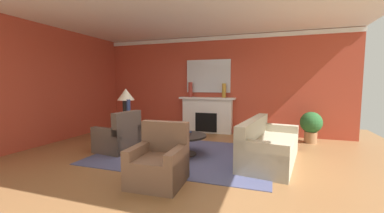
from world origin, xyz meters
TOP-DOWN VIEW (x-y plane):
  - ground_plane at (0.00, 0.00)m, footprint 9.76×9.76m
  - wall_fireplace at (0.00, 2.89)m, footprint 8.11×0.12m
  - wall_window at (-3.81, 0.30)m, footprint 0.12×6.26m
  - ceiling_panel at (0.00, 0.30)m, footprint 8.11×6.26m
  - crown_moulding at (0.00, 2.81)m, footprint 8.11×0.08m
  - area_rug at (-0.05, 0.16)m, footprint 3.76×2.69m
  - fireplace at (-0.20, 2.68)m, footprint 1.80×0.35m
  - mantel_mirror at (-0.20, 2.80)m, footprint 1.44×0.04m
  - sofa at (1.73, 0.28)m, footprint 1.20×2.21m
  - armchair_near_window at (-1.59, -0.09)m, footprint 0.91×0.91m
  - armchair_facing_fireplace at (0.11, -1.40)m, footprint 0.84×0.84m
  - coffee_table at (-0.05, 0.16)m, footprint 1.00×1.00m
  - side_table at (-1.83, 0.61)m, footprint 0.56×0.56m
  - table_lamp at (-1.83, 0.61)m, footprint 0.44×0.44m
  - vase_mantel_right at (0.35, 2.63)m, footprint 0.12×0.12m
  - vase_on_side_table at (-1.68, 0.49)m, footprint 0.10×0.10m
  - vase_mantel_left at (-0.75, 2.63)m, footprint 0.13×0.13m
  - book_red_cover at (-0.06, 0.19)m, footprint 0.25×0.24m
  - book_art_folio at (-0.04, 0.22)m, footprint 0.26×0.18m
  - book_small_novel at (-0.01, 0.11)m, footprint 0.24×0.21m
  - potted_plant at (2.77, 2.25)m, footprint 0.56×0.56m

SIDE VIEW (x-z plane):
  - ground_plane at x=0.00m, z-range 0.00..0.00m
  - area_rug at x=-0.05m, z-range 0.00..0.01m
  - sofa at x=1.73m, z-range -0.13..0.72m
  - armchair_near_window at x=-1.59m, z-range -0.17..0.78m
  - armchair_facing_fireplace at x=0.11m, z-range -0.17..0.78m
  - coffee_table at x=-0.05m, z-range 0.11..0.56m
  - side_table at x=-1.83m, z-range 0.05..0.75m
  - book_red_cover at x=-0.06m, z-range 0.45..0.49m
  - potted_plant at x=2.77m, z-range 0.08..0.91m
  - book_art_folio at x=-0.04m, z-range 0.49..0.52m
  - book_small_novel at x=-0.01m, z-range 0.52..0.57m
  - fireplace at x=-0.20m, z-range -0.03..1.11m
  - vase_on_side_table at x=-1.68m, z-range 0.70..1.18m
  - table_lamp at x=-1.83m, z-range 0.85..1.60m
  - vase_mantel_right at x=0.35m, z-range 1.14..1.58m
  - vase_mantel_left at x=-0.75m, z-range 1.14..1.62m
  - wall_fireplace at x=0.00m, z-range 0.00..3.07m
  - wall_window at x=-3.81m, z-range 0.00..3.07m
  - mantel_mirror at x=-0.20m, z-range 1.29..2.34m
  - crown_moulding at x=0.00m, z-range 2.93..3.05m
  - ceiling_panel at x=0.00m, z-range 3.07..3.13m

